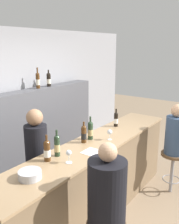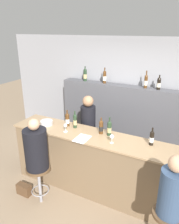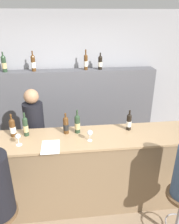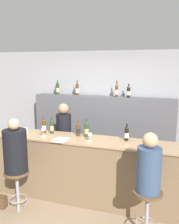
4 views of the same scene
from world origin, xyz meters
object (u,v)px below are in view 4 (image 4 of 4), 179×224
Objects in this scene: wine_glass_1 at (90,135)px; metal_bowl at (22,131)px; wine_bottle_counter_3 at (86,129)px; wine_bottle_backbar_0 at (58,88)px; guest_seated_right at (149,167)px; wine_bottle_counter_2 at (78,129)px; bar_stool_left at (17,180)px; wine_bottle_backbar_2 at (117,90)px; wine_glass_0 at (43,130)px; bartender at (64,145)px; wine_bottle_counter_1 at (52,126)px; bar_stool_right at (147,202)px; wine_bottle_backbar_1 at (77,89)px; wine_bottle_counter_4 at (127,133)px; guest_seated_left at (15,149)px; wine_bottle_backbar_3 at (129,92)px; wine_bottle_counter_0 at (44,126)px.

wine_glass_1 reaches higher than metal_bowl.
wine_bottle_backbar_0 is (-1.12, 1.24, 0.55)m from wine_bottle_counter_3.
wine_bottle_counter_2 is at bearing 147.47° from guest_seated_right.
wine_bottle_backbar_2 is at bearing 61.67° from bar_stool_left.
wine_glass_0 is 0.09× the size of bartender.
bartender reaches higher than wine_glass_1.
wine_bottle_backbar_2 is 1.57m from bartender.
wine_bottle_backbar_2 is (1.36, 0.00, -0.00)m from wine_bottle_backbar_0.
wine_glass_0 is (-0.06, -0.22, -0.02)m from wine_bottle_counter_1.
wine_bottle_counter_3 reaches higher than bar_stool_right.
wine_glass_0 is at bearing -92.49° from wine_bottle_backbar_1.
wine_glass_0 is (-0.06, -1.47, -0.57)m from wine_bottle_backbar_1.
guest_seated_right reaches higher than wine_glass_1.
wine_bottle_counter_4 is 1.43m from bartender.
guest_seated_left is at bearing -96.12° from wine_bottle_backbar_1.
wine_glass_1 is at bearing 0.00° from wine_glass_0.
wine_bottle_backbar_3 is 0.35× the size of guest_seated_left.
wine_bottle_counter_1 is 0.92× the size of wine_bottle_backbar_2.
wine_glass_1 is (0.14, -0.22, -0.03)m from wine_bottle_counter_3.
wine_glass_0 is at bearing -158.40° from wine_bottle_counter_2.
bar_stool_left is 0.50m from guest_seated_left.
wine_bottle_counter_1 is 1.34m from wine_bottle_counter_4.
metal_bowl is (-1.18, -0.14, -0.09)m from wine_bottle_counter_3.
wine_glass_0 is at bearing -129.34° from wine_bottle_backbar_3.
metal_bowl is at bearing 169.44° from wine_glass_0.
wine_glass_1 is (1.26, -1.47, -0.58)m from wine_bottle_backbar_0.
bar_stool_left is at bearing -104.73° from wine_bottle_counter_1.
guest_seated_right is at bearing -16.32° from metal_bowl.
wine_bottle_backbar_2 reaches higher than wine_bottle_counter_1.
wine_bottle_backbar_2 is at bearing 61.67° from guest_seated_left.
wine_bottle_counter_1 is 0.51m from wine_bottle_counter_2.
wine_glass_0 is 1.93m from guest_seated_right.
wine_bottle_backbar_3 is at bearing 39.51° from metal_bowl.
wine_bottle_backbar_0 is 1.42m from bartender.
metal_bowl is at bearing 176.20° from wine_glass_1.
metal_bowl is at bearing 163.68° from bar_stool_right.
wine_bottle_backbar_0 is at bearing 137.54° from bar_stool_right.
wine_bottle_counter_1 reaches higher than wine_bottle_counter_4.
wine_bottle_counter_0 is 1.50m from wine_bottle_counter_4.
metal_bowl is 0.75m from guest_seated_left.
wine_bottle_backbar_2 is 0.50× the size of bar_stool_left.
wine_glass_1 is at bearing -58.51° from wine_bottle_counter_3.
wine_bottle_counter_1 is 0.46× the size of bar_stool_left.
wine_bottle_counter_2 is 1.50m from wine_bottle_backbar_3.
bar_stool_left is (-1.11, -2.05, -1.23)m from wine_bottle_backbar_2.
wine_bottle_counter_4 is at bearing 9.07° from wine_glass_0.
guest_seated_left is (0.31, -0.67, -0.09)m from metal_bowl.
wine_bottle_counter_2 is 1.68m from wine_bottle_backbar_0.
wine_bottle_counter_3 is at bearing 144.19° from bar_stool_right.
guest_seated_right is (1.78, -0.81, -0.19)m from wine_bottle_counter_1.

